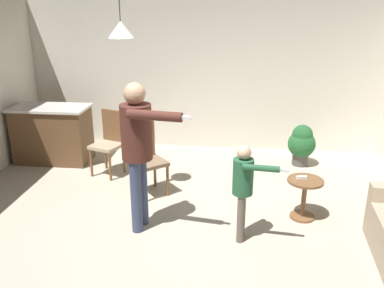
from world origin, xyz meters
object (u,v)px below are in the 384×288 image
(person_adult, at_px, (138,142))
(spare_remote_on_table, at_px, (302,177))
(dining_chair_by_counter, at_px, (109,140))
(side_table_by_couch, at_px, (304,194))
(dining_chair_near_wall, at_px, (147,156))
(person_child, at_px, (244,183))
(kitchen_counter, at_px, (53,134))
(potted_plant_corner, at_px, (302,143))

(person_adult, height_order, spare_remote_on_table, person_adult)
(dining_chair_by_counter, bearing_deg, side_table_by_couch, 177.79)
(side_table_by_couch, xyz_separation_m, dining_chair_by_counter, (-2.81, 1.14, 0.22))
(dining_chair_near_wall, height_order, spare_remote_on_table, dining_chair_near_wall)
(person_adult, relative_size, person_child, 1.55)
(dining_chair_by_counter, distance_m, spare_remote_on_table, 2.98)
(dining_chair_near_wall, bearing_deg, side_table_by_couch, 125.90)
(side_table_by_couch, bearing_deg, person_adult, -167.26)
(kitchen_counter, relative_size, side_table_by_couch, 2.42)
(potted_plant_corner, xyz_separation_m, spare_remote_on_table, (-0.27, -1.78, 0.16))
(person_child, relative_size, potted_plant_corner, 1.64)
(side_table_by_couch, height_order, dining_chair_near_wall, dining_chair_near_wall)
(side_table_by_couch, bearing_deg, dining_chair_near_wall, 166.37)
(person_child, bearing_deg, potted_plant_corner, 163.65)
(dining_chair_near_wall, relative_size, spare_remote_on_table, 7.69)
(person_adult, distance_m, person_child, 1.26)
(side_table_by_couch, xyz_separation_m, person_adult, (-1.96, -0.44, 0.76))
(side_table_by_couch, distance_m, person_adult, 2.14)
(side_table_by_couch, distance_m, spare_remote_on_table, 0.22)
(potted_plant_corner, bearing_deg, dining_chair_near_wall, -150.70)
(dining_chair_near_wall, relative_size, potted_plant_corner, 1.45)
(person_child, distance_m, spare_remote_on_table, 0.95)
(kitchen_counter, bearing_deg, dining_chair_near_wall, -29.25)
(person_child, distance_m, dining_chair_by_counter, 2.67)
(dining_chair_near_wall, bearing_deg, spare_remote_on_table, 126.22)
(kitchen_counter, bearing_deg, dining_chair_by_counter, -19.71)
(person_adult, xyz_separation_m, spare_remote_on_table, (1.91, 0.47, -0.55))
(dining_chair_near_wall, bearing_deg, person_adult, 57.30)
(kitchen_counter, relative_size, dining_chair_by_counter, 1.26)
(person_child, height_order, dining_chair_by_counter, person_child)
(kitchen_counter, xyz_separation_m, person_child, (3.15, -2.10, 0.23))
(dining_chair_by_counter, bearing_deg, dining_chair_near_wall, 158.88)
(kitchen_counter, relative_size, person_child, 1.11)
(kitchen_counter, height_order, side_table_by_couch, kitchen_counter)
(person_adult, xyz_separation_m, dining_chair_by_counter, (-0.86, 1.58, -0.54))
(spare_remote_on_table, bearing_deg, dining_chair_near_wall, 166.70)
(side_table_by_couch, xyz_separation_m, person_child, (-0.76, -0.57, 0.38))
(person_adult, relative_size, spare_remote_on_table, 13.49)
(dining_chair_near_wall, xyz_separation_m, potted_plant_corner, (2.31, 1.29, -0.17))
(side_table_by_couch, height_order, dining_chair_by_counter, dining_chair_by_counter)
(person_adult, bearing_deg, person_child, 92.66)
(person_adult, height_order, dining_chair_by_counter, person_adult)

